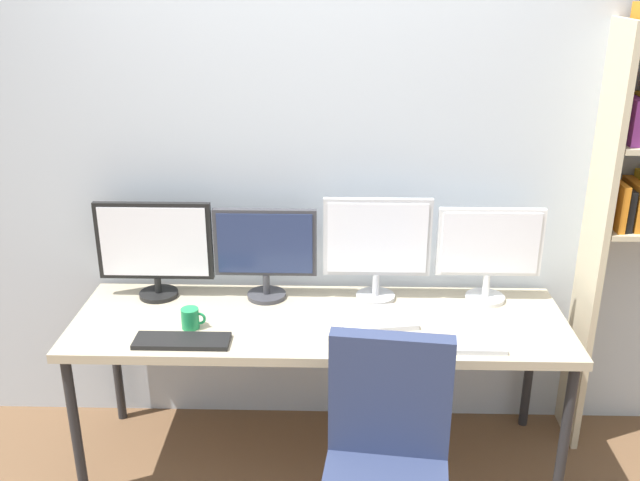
{
  "coord_description": "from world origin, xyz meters",
  "views": [
    {
      "loc": [
        0.08,
        -2.16,
        2.19
      ],
      "look_at": [
        0.0,
        0.65,
        1.09
      ],
      "focal_mm": 39.59,
      "sensor_mm": 36.0,
      "label": 1
    }
  ],
  "objects_px": {
    "monitor_center_right": "(377,244)",
    "keyboard_right": "(456,345)",
    "monitor_far_right": "(489,249)",
    "laptop_closed": "(377,319)",
    "keyboard_left": "(182,341)",
    "desk": "(320,329)",
    "coffee_mug": "(191,318)",
    "monitor_center_left": "(265,249)",
    "computer_mouse": "(368,345)",
    "monitor_far_left": "(155,246)"
  },
  "relations": [
    {
      "from": "monitor_center_right",
      "to": "keyboard_right",
      "type": "xyz_separation_m",
      "value": [
        0.31,
        -0.44,
        -0.26
      ]
    },
    {
      "from": "monitor_far_right",
      "to": "keyboard_right",
      "type": "distance_m",
      "value": 0.54
    },
    {
      "from": "monitor_far_right",
      "to": "laptop_closed",
      "type": "height_order",
      "value": "monitor_far_right"
    },
    {
      "from": "keyboard_left",
      "to": "keyboard_right",
      "type": "height_order",
      "value": "same"
    },
    {
      "from": "desk",
      "to": "laptop_closed",
      "type": "relative_size",
      "value": 6.76
    },
    {
      "from": "coffee_mug",
      "to": "monitor_far_right",
      "type": "bearing_deg",
      "value": 13.3
    },
    {
      "from": "monitor_center_left",
      "to": "computer_mouse",
      "type": "xyz_separation_m",
      "value": [
        0.46,
        -0.47,
        -0.23
      ]
    },
    {
      "from": "desk",
      "to": "keyboard_left",
      "type": "height_order",
      "value": "keyboard_left"
    },
    {
      "from": "keyboard_left",
      "to": "coffee_mug",
      "type": "bearing_deg",
      "value": 84.67
    },
    {
      "from": "monitor_far_left",
      "to": "keyboard_left",
      "type": "bearing_deg",
      "value": -65.45
    },
    {
      "from": "monitor_far_left",
      "to": "laptop_closed",
      "type": "height_order",
      "value": "monitor_far_left"
    },
    {
      "from": "desk",
      "to": "computer_mouse",
      "type": "bearing_deg",
      "value": -51.26
    },
    {
      "from": "monitor_far_left",
      "to": "monitor_center_right",
      "type": "relative_size",
      "value": 1.09
    },
    {
      "from": "coffee_mug",
      "to": "computer_mouse",
      "type": "bearing_deg",
      "value": -11.74
    },
    {
      "from": "laptop_closed",
      "to": "coffee_mug",
      "type": "bearing_deg",
      "value": 175.88
    },
    {
      "from": "monitor_far_right",
      "to": "coffee_mug",
      "type": "bearing_deg",
      "value": -166.7
    },
    {
      "from": "keyboard_right",
      "to": "desk",
      "type": "bearing_deg",
      "value": 157.67
    },
    {
      "from": "monitor_far_right",
      "to": "coffee_mug",
      "type": "distance_m",
      "value": 1.36
    },
    {
      "from": "monitor_center_right",
      "to": "keyboard_left",
      "type": "bearing_deg",
      "value": -151.48
    },
    {
      "from": "desk",
      "to": "monitor_center_right",
      "type": "xyz_separation_m",
      "value": [
        0.25,
        0.21,
        0.33
      ]
    },
    {
      "from": "monitor_center_left",
      "to": "keyboard_right",
      "type": "height_order",
      "value": "monitor_center_left"
    },
    {
      "from": "monitor_center_left",
      "to": "monitor_center_right",
      "type": "distance_m",
      "value": 0.51
    },
    {
      "from": "monitor_center_left",
      "to": "coffee_mug",
      "type": "xyz_separation_m",
      "value": [
        -0.29,
        -0.31,
        -0.2
      ]
    },
    {
      "from": "keyboard_right",
      "to": "computer_mouse",
      "type": "bearing_deg",
      "value": -176.26
    },
    {
      "from": "monitor_center_right",
      "to": "laptop_closed",
      "type": "relative_size",
      "value": 1.52
    },
    {
      "from": "keyboard_left",
      "to": "computer_mouse",
      "type": "height_order",
      "value": "computer_mouse"
    },
    {
      "from": "keyboard_left",
      "to": "laptop_closed",
      "type": "height_order",
      "value": "laptop_closed"
    },
    {
      "from": "monitor_far_left",
      "to": "coffee_mug",
      "type": "relative_size",
      "value": 5.0
    },
    {
      "from": "keyboard_right",
      "to": "coffee_mug",
      "type": "bearing_deg",
      "value": 173.17
    },
    {
      "from": "monitor_center_left",
      "to": "monitor_center_right",
      "type": "relative_size",
      "value": 0.96
    },
    {
      "from": "keyboard_left",
      "to": "coffee_mug",
      "type": "relative_size",
      "value": 3.7
    },
    {
      "from": "keyboard_left",
      "to": "keyboard_right",
      "type": "bearing_deg",
      "value": 0.0
    },
    {
      "from": "desk",
      "to": "keyboard_right",
      "type": "distance_m",
      "value": 0.61
    },
    {
      "from": "monitor_center_left",
      "to": "monitor_center_right",
      "type": "height_order",
      "value": "monitor_center_right"
    },
    {
      "from": "keyboard_right",
      "to": "laptop_closed",
      "type": "height_order",
      "value": "laptop_closed"
    },
    {
      "from": "desk",
      "to": "monitor_far_right",
      "type": "bearing_deg",
      "value": 15.56
    },
    {
      "from": "laptop_closed",
      "to": "monitor_far_left",
      "type": "bearing_deg",
      "value": 157.33
    },
    {
      "from": "desk",
      "to": "keyboard_right",
      "type": "height_order",
      "value": "keyboard_right"
    },
    {
      "from": "monitor_far_right",
      "to": "laptop_closed",
      "type": "bearing_deg",
      "value": -156.1
    },
    {
      "from": "monitor_far_left",
      "to": "keyboard_right",
      "type": "distance_m",
      "value": 1.41
    },
    {
      "from": "monitor_center_right",
      "to": "keyboard_right",
      "type": "relative_size",
      "value": 1.23
    },
    {
      "from": "monitor_far_right",
      "to": "keyboard_left",
      "type": "bearing_deg",
      "value": -161.5
    },
    {
      "from": "monitor_far_right",
      "to": "keyboard_left",
      "type": "relative_size",
      "value": 1.21
    },
    {
      "from": "desk",
      "to": "keyboard_left",
      "type": "distance_m",
      "value": 0.61
    },
    {
      "from": "monitor_center_right",
      "to": "computer_mouse",
      "type": "bearing_deg",
      "value": -96.22
    },
    {
      "from": "monitor_center_right",
      "to": "keyboard_left",
      "type": "distance_m",
      "value": 0.96
    },
    {
      "from": "monitor_far_left",
      "to": "keyboard_right",
      "type": "height_order",
      "value": "monitor_far_left"
    },
    {
      "from": "keyboard_left",
      "to": "monitor_far_left",
      "type": "bearing_deg",
      "value": 114.55
    },
    {
      "from": "monitor_far_right",
      "to": "keyboard_left",
      "type": "distance_m",
      "value": 1.42
    },
    {
      "from": "desk",
      "to": "monitor_center_left",
      "type": "xyz_separation_m",
      "value": [
        -0.25,
        0.21,
        0.29
      ]
    }
  ]
}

